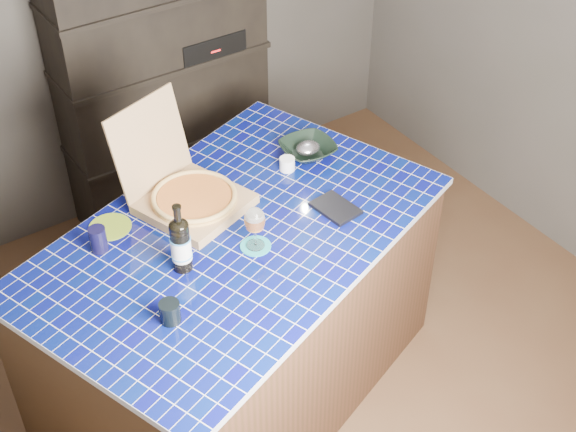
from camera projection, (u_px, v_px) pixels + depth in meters
room at (317, 158)px, 3.45m from camera, size 3.50×3.50×3.50m
shelving_unit at (163, 80)px, 4.65m from camera, size 1.20×0.41×1.80m
kitchen_island at (238, 314)px, 3.76m from camera, size 2.12×1.71×1.00m
pizza_box at (190, 195)px, 3.55m from camera, size 0.55×0.61×0.45m
mead_bottle at (181, 244)px, 3.20m from camera, size 0.09×0.09×0.32m
teal_trivet at (256, 246)px, 3.37m from camera, size 0.13×0.13×0.01m
wine_glass at (255, 221)px, 3.29m from camera, size 0.09×0.09×0.20m
tumbler at (170, 312)px, 3.02m from camera, size 0.08×0.08×0.09m
dvd_case at (336, 208)px, 3.56m from camera, size 0.17×0.22×0.02m
bowl at (308, 149)px, 3.88m from camera, size 0.28×0.28×0.06m
foil_contents at (308, 148)px, 3.87m from camera, size 0.12×0.10×0.06m
white_jar at (287, 164)px, 3.78m from camera, size 0.07×0.07×0.06m
navy_cup at (98, 239)px, 3.33m from camera, size 0.07×0.07×0.11m
green_trivet at (110, 227)px, 3.47m from camera, size 0.19×0.19×0.01m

